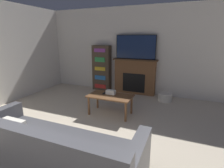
# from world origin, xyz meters

# --- Properties ---
(wall_back) EXTENTS (6.74, 0.06, 2.70)m
(wall_back) POSITION_xyz_m (0.00, 4.77, 1.35)
(wall_back) COLOR silver
(wall_back) RESTS_ON ground_plane
(fireplace) EXTENTS (1.40, 0.28, 1.12)m
(fireplace) POSITION_xyz_m (0.17, 4.63, 0.56)
(fireplace) COLOR brown
(fireplace) RESTS_ON ground_plane
(tv) EXTENTS (1.25, 0.03, 0.73)m
(tv) POSITION_xyz_m (0.17, 4.61, 1.49)
(tv) COLOR black
(tv) RESTS_ON fireplace
(couch) EXTENTS (2.41, 0.98, 0.89)m
(couch) POSITION_xyz_m (0.09, 0.79, 0.29)
(couch) COLOR #4C4C51
(couch) RESTS_ON ground_plane
(coffee_table) EXTENTS (1.03, 0.57, 0.47)m
(coffee_table) POSITION_xyz_m (0.07, 2.85, 0.41)
(coffee_table) COLOR brown
(coffee_table) RESTS_ON ground_plane
(tissue_box) EXTENTS (0.22, 0.12, 0.10)m
(tissue_box) POSITION_xyz_m (0.05, 2.93, 0.52)
(tissue_box) COLOR white
(tissue_box) RESTS_ON coffee_table
(remote_control) EXTENTS (0.04, 0.15, 0.02)m
(remote_control) POSITION_xyz_m (-0.11, 2.93, 0.48)
(remote_control) COLOR black
(remote_control) RESTS_ON coffee_table
(bookshelf) EXTENTS (0.61, 0.29, 1.52)m
(bookshelf) POSITION_xyz_m (-0.99, 4.60, 0.76)
(bookshelf) COLOR #4C3D2D
(bookshelf) RESTS_ON ground_plane
(storage_basket) EXTENTS (0.39, 0.39, 0.23)m
(storage_basket) POSITION_xyz_m (1.18, 4.27, 0.11)
(storage_basket) COLOR silver
(storage_basket) RESTS_ON ground_plane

